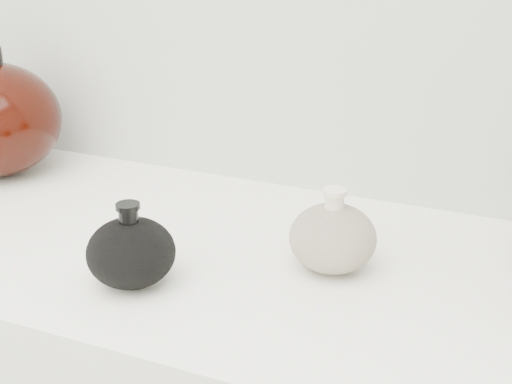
% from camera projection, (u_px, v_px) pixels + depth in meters
% --- Properties ---
extents(black_gourd_vase, '(0.12, 0.12, 0.10)m').
position_uv_depth(black_gourd_vase, '(131.00, 252.00, 0.84)').
color(black_gourd_vase, black).
rests_on(black_gourd_vase, display_counter).
extents(cream_gourd_vase, '(0.14, 0.14, 0.11)m').
position_uv_depth(cream_gourd_vase, '(333.00, 237.00, 0.87)').
color(cream_gourd_vase, '#BCA791').
rests_on(cream_gourd_vase, display_counter).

